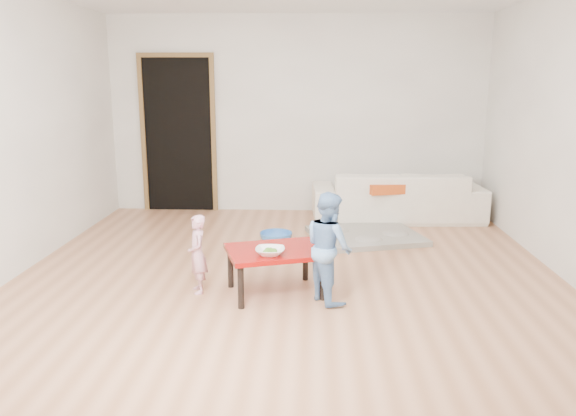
# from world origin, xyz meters

# --- Properties ---
(floor) EXTENTS (5.00, 5.00, 0.01)m
(floor) POSITION_xyz_m (0.00, 0.00, 0.00)
(floor) COLOR #A76D47
(floor) RESTS_ON ground
(back_wall) EXTENTS (5.00, 0.02, 2.60)m
(back_wall) POSITION_xyz_m (0.00, 2.50, 1.30)
(back_wall) COLOR white
(back_wall) RESTS_ON floor
(left_wall) EXTENTS (0.02, 5.00, 2.60)m
(left_wall) POSITION_xyz_m (-2.50, 0.00, 1.30)
(left_wall) COLOR white
(left_wall) RESTS_ON floor
(right_wall) EXTENTS (0.02, 5.00, 2.60)m
(right_wall) POSITION_xyz_m (2.50, 0.00, 1.30)
(right_wall) COLOR white
(right_wall) RESTS_ON floor
(doorway) EXTENTS (1.02, 0.08, 2.11)m
(doorway) POSITION_xyz_m (-1.60, 2.48, 1.02)
(doorway) COLOR brown
(doorway) RESTS_ON back_wall
(sofa) EXTENTS (2.19, 0.94, 0.63)m
(sofa) POSITION_xyz_m (1.30, 2.05, 0.31)
(sofa) COLOR white
(sofa) RESTS_ON floor
(cushion) EXTENTS (0.54, 0.50, 0.12)m
(cushion) POSITION_xyz_m (1.09, 1.77, 0.47)
(cushion) COLOR #CD4C16
(cushion) RESTS_ON sofa
(red_table) EXTENTS (0.92, 0.80, 0.39)m
(red_table) POSITION_xyz_m (-0.09, -0.60, 0.19)
(red_table) COLOR maroon
(red_table) RESTS_ON floor
(bowl) EXTENTS (0.24, 0.24, 0.06)m
(bowl) POSITION_xyz_m (-0.12, -0.76, 0.42)
(bowl) COLOR white
(bowl) RESTS_ON red_table
(broccoli) EXTENTS (0.12, 0.12, 0.06)m
(broccoli) POSITION_xyz_m (-0.12, -0.76, 0.42)
(broccoli) COLOR #2D5919
(broccoli) RESTS_ON red_table
(child_pink) EXTENTS (0.24, 0.29, 0.67)m
(child_pink) POSITION_xyz_m (-0.75, -0.60, 0.34)
(child_pink) COLOR #D46081
(child_pink) RESTS_ON floor
(child_blue) EXTENTS (0.51, 0.55, 0.90)m
(child_blue) POSITION_xyz_m (0.35, -0.73, 0.45)
(child_blue) COLOR #5889CB
(child_blue) RESTS_ON floor
(basin) EXTENTS (0.36, 0.36, 0.11)m
(basin) POSITION_xyz_m (-0.18, 0.92, 0.06)
(basin) COLOR #3370C1
(basin) RESTS_ON floor
(blanket) EXTENTS (1.40, 1.26, 0.06)m
(blanket) POSITION_xyz_m (0.83, 1.12, 0.03)
(blanket) COLOR gray
(blanket) RESTS_ON floor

